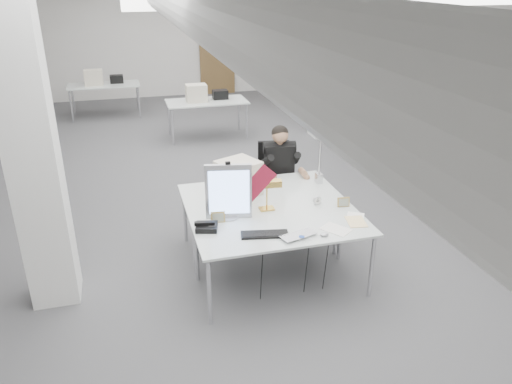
{
  "coord_description": "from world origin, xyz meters",
  "views": [
    {
      "loc": [
        -1.45,
        -6.77,
        3.12
      ],
      "look_at": [
        -0.14,
        -2.0,
        0.93
      ],
      "focal_mm": 35.0,
      "sensor_mm": 36.0,
      "label": 1
    }
  ],
  "objects_px": {
    "monitor": "(228,192)",
    "bankers_lamp": "(267,196)",
    "desk_main": "(282,227)",
    "seated_person": "(280,159)",
    "beige_monitor": "(238,178)",
    "office_chair": "(278,183)",
    "architect_lamp": "(329,156)",
    "desk_phone": "(207,227)",
    "laptop": "(302,238)"
  },
  "relations": [
    {
      "from": "desk_phone",
      "to": "architect_lamp",
      "type": "bearing_deg",
      "value": 35.35
    },
    {
      "from": "desk_phone",
      "to": "office_chair",
      "type": "bearing_deg",
      "value": 64.39
    },
    {
      "from": "beige_monitor",
      "to": "desk_main",
      "type": "bearing_deg",
      "value": -98.55
    },
    {
      "from": "desk_main",
      "to": "architect_lamp",
      "type": "xyz_separation_m",
      "value": [
        0.78,
        0.71,
        0.44
      ]
    },
    {
      "from": "seated_person",
      "to": "monitor",
      "type": "distance_m",
      "value": 1.53
    },
    {
      "from": "architect_lamp",
      "to": "monitor",
      "type": "bearing_deg",
      "value": -162.57
    },
    {
      "from": "architect_lamp",
      "to": "desk_main",
      "type": "bearing_deg",
      "value": -137.14
    },
    {
      "from": "desk_main",
      "to": "monitor",
      "type": "distance_m",
      "value": 0.66
    },
    {
      "from": "beige_monitor",
      "to": "seated_person",
      "type": "bearing_deg",
      "value": 18.04
    },
    {
      "from": "bankers_lamp",
      "to": "laptop",
      "type": "bearing_deg",
      "value": -72.29
    },
    {
      "from": "monitor",
      "to": "architect_lamp",
      "type": "relative_size",
      "value": 0.7
    },
    {
      "from": "office_chair",
      "to": "architect_lamp",
      "type": "bearing_deg",
      "value": -59.24
    },
    {
      "from": "desk_main",
      "to": "monitor",
      "type": "xyz_separation_m",
      "value": [
        -0.48,
        0.33,
        0.31
      ]
    },
    {
      "from": "monitor",
      "to": "bankers_lamp",
      "type": "distance_m",
      "value": 0.47
    },
    {
      "from": "seated_person",
      "to": "architect_lamp",
      "type": "distance_m",
      "value": 0.92
    },
    {
      "from": "laptop",
      "to": "desk_phone",
      "type": "height_order",
      "value": "desk_phone"
    },
    {
      "from": "monitor",
      "to": "bankers_lamp",
      "type": "bearing_deg",
      "value": 21.81
    },
    {
      "from": "desk_phone",
      "to": "architect_lamp",
      "type": "relative_size",
      "value": 0.25
    },
    {
      "from": "seated_person",
      "to": "architect_lamp",
      "type": "bearing_deg",
      "value": -58.08
    },
    {
      "from": "laptop",
      "to": "beige_monitor",
      "type": "height_order",
      "value": "beige_monitor"
    },
    {
      "from": "monitor",
      "to": "beige_monitor",
      "type": "bearing_deg",
      "value": 78.19
    },
    {
      "from": "office_chair",
      "to": "architect_lamp",
      "type": "xyz_separation_m",
      "value": [
        0.32,
        -0.86,
        0.64
      ]
    },
    {
      "from": "office_chair",
      "to": "bankers_lamp",
      "type": "height_order",
      "value": "office_chair"
    },
    {
      "from": "desk_main",
      "to": "desk_phone",
      "type": "distance_m",
      "value": 0.77
    },
    {
      "from": "beige_monitor",
      "to": "bankers_lamp",
      "type": "bearing_deg",
      "value": -91.67
    },
    {
      "from": "bankers_lamp",
      "to": "architect_lamp",
      "type": "bearing_deg",
      "value": 27.27
    },
    {
      "from": "desk_main",
      "to": "office_chair",
      "type": "xyz_separation_m",
      "value": [
        0.46,
        1.57,
        -0.2
      ]
    },
    {
      "from": "office_chair",
      "to": "desk_phone",
      "type": "bearing_deg",
      "value": -119.91
    },
    {
      "from": "laptop",
      "to": "architect_lamp",
      "type": "bearing_deg",
      "value": 40.22
    },
    {
      "from": "seated_person",
      "to": "beige_monitor",
      "type": "xyz_separation_m",
      "value": [
        -0.7,
        -0.63,
        0.06
      ]
    },
    {
      "from": "seated_person",
      "to": "bankers_lamp",
      "type": "xyz_separation_m",
      "value": [
        -0.5,
        -1.11,
        0.01
      ]
    },
    {
      "from": "desk_main",
      "to": "laptop",
      "type": "xyz_separation_m",
      "value": [
        0.09,
        -0.32,
        0.03
      ]
    },
    {
      "from": "desk_main",
      "to": "architect_lamp",
      "type": "distance_m",
      "value": 1.14
    },
    {
      "from": "office_chair",
      "to": "beige_monitor",
      "type": "xyz_separation_m",
      "value": [
        -0.7,
        -0.68,
        0.42
      ]
    },
    {
      "from": "architect_lamp",
      "to": "office_chair",
      "type": "bearing_deg",
      "value": 111.09
    },
    {
      "from": "monitor",
      "to": "laptop",
      "type": "relative_size",
      "value": 1.63
    },
    {
      "from": "bankers_lamp",
      "to": "beige_monitor",
      "type": "relative_size",
      "value": 0.75
    },
    {
      "from": "office_chair",
      "to": "desk_phone",
      "type": "xyz_separation_m",
      "value": [
        -1.21,
        -1.45,
        0.24
      ]
    },
    {
      "from": "monitor",
      "to": "seated_person",
      "type": "bearing_deg",
      "value": 62.98
    },
    {
      "from": "office_chair",
      "to": "monitor",
      "type": "height_order",
      "value": "monitor"
    },
    {
      "from": "desk_phone",
      "to": "architect_lamp",
      "type": "xyz_separation_m",
      "value": [
        1.54,
        0.59,
        0.4
      ]
    },
    {
      "from": "laptop",
      "to": "desk_main",
      "type": "bearing_deg",
      "value": 89.69
    },
    {
      "from": "desk_main",
      "to": "bankers_lamp",
      "type": "relative_size",
      "value": 5.64
    },
    {
      "from": "desk_phone",
      "to": "desk_main",
      "type": "bearing_deg",
      "value": 5.11
    },
    {
      "from": "desk_main",
      "to": "bankers_lamp",
      "type": "distance_m",
      "value": 0.45
    },
    {
      "from": "monitor",
      "to": "laptop",
      "type": "bearing_deg",
      "value": -37.13
    },
    {
      "from": "seated_person",
      "to": "bankers_lamp",
      "type": "height_order",
      "value": "seated_person"
    },
    {
      "from": "seated_person",
      "to": "desk_phone",
      "type": "relative_size",
      "value": 3.77
    },
    {
      "from": "desk_main",
      "to": "desk_phone",
      "type": "bearing_deg",
      "value": 170.73
    },
    {
      "from": "monitor",
      "to": "desk_phone",
      "type": "xyz_separation_m",
      "value": [
        -0.27,
        -0.2,
        -0.27
      ]
    }
  ]
}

